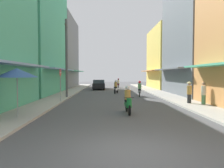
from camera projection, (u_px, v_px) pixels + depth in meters
ground_plane at (114, 96)px, 21.78m from camera, size 87.36×87.36×0.00m
sidewalk_left at (62, 96)px, 21.65m from camera, size 2.17×47.71×0.12m
sidewalk_right at (166, 95)px, 21.90m from camera, size 2.17×47.71×0.12m
building_left_mid at (31, 37)px, 24.06m from camera, size 7.05×12.21×12.98m
building_left_far at (57, 53)px, 36.37m from camera, size 7.05×11.78×11.75m
building_right_mid at (202, 34)px, 22.65m from camera, size 7.05×9.92×13.12m
building_right_far at (171, 59)px, 33.42m from camera, size 7.05×9.97×9.43m
motorbike_maroon at (118, 84)px, 35.05m from camera, size 0.55×1.81×1.58m
motorbike_green at (128, 101)px, 11.98m from camera, size 0.55×1.81×1.58m
motorbike_silver at (140, 89)px, 21.25m from camera, size 0.59×1.80×1.58m
motorbike_white at (116, 87)px, 24.72m from camera, size 0.69×1.76×1.58m
parked_car at (99, 84)px, 31.28m from camera, size 1.82×4.13×1.45m
pedestrian_midway at (189, 91)px, 15.47m from camera, size 0.44×0.44×1.72m
pedestrian_crossing at (204, 94)px, 14.85m from camera, size 0.34×0.34×1.67m
vendor_umbrella at (17, 73)px, 10.33m from camera, size 2.01×2.01×2.51m
utility_pole at (66, 58)px, 19.54m from camera, size 0.20×1.20×7.28m
street_sign_no_entry at (60, 81)px, 16.59m from camera, size 0.07×0.60×2.65m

